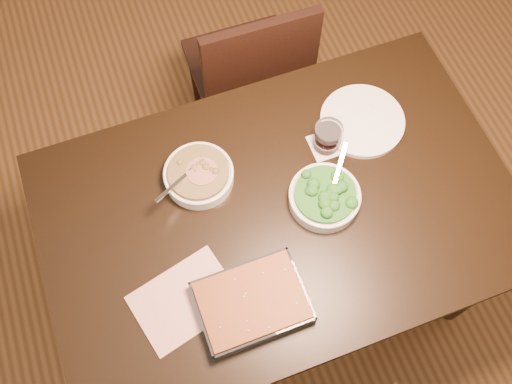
{
  "coord_description": "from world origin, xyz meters",
  "views": [
    {
      "loc": [
        -0.3,
        -0.6,
        2.3
      ],
      "look_at": [
        -0.06,
        0.05,
        0.8
      ],
      "focal_mm": 40.0,
      "sensor_mm": 36.0,
      "label": 1
    }
  ],
  "objects_px": {
    "chair_far": "(251,73)",
    "table": "(279,221)",
    "baking_dish": "(252,302)",
    "dinner_plate": "(362,121)",
    "wine_tumbler": "(328,137)",
    "stew_bowl": "(199,175)",
    "broccoli_bowl": "(325,197)"
  },
  "relations": [
    {
      "from": "chair_far",
      "to": "table",
      "type": "bearing_deg",
      "value": 78.33
    },
    {
      "from": "baking_dish",
      "to": "dinner_plate",
      "type": "xyz_separation_m",
      "value": [
        0.53,
        0.43,
        -0.02
      ]
    },
    {
      "from": "wine_tumbler",
      "to": "dinner_plate",
      "type": "height_order",
      "value": "wine_tumbler"
    },
    {
      "from": "chair_far",
      "to": "stew_bowl",
      "type": "bearing_deg",
      "value": 56.13
    },
    {
      "from": "table",
      "to": "wine_tumbler",
      "type": "height_order",
      "value": "wine_tumbler"
    },
    {
      "from": "broccoli_bowl",
      "to": "stew_bowl",
      "type": "bearing_deg",
      "value": 148.65
    },
    {
      "from": "baking_dish",
      "to": "wine_tumbler",
      "type": "bearing_deg",
      "value": 44.91
    },
    {
      "from": "stew_bowl",
      "to": "dinner_plate",
      "type": "bearing_deg",
      "value": 1.29
    },
    {
      "from": "dinner_plate",
      "to": "broccoli_bowl",
      "type": "bearing_deg",
      "value": -136.71
    },
    {
      "from": "stew_bowl",
      "to": "dinner_plate",
      "type": "distance_m",
      "value": 0.55
    },
    {
      "from": "stew_bowl",
      "to": "dinner_plate",
      "type": "height_order",
      "value": "stew_bowl"
    },
    {
      "from": "table",
      "to": "baking_dish",
      "type": "xyz_separation_m",
      "value": [
        -0.18,
        -0.24,
        0.12
      ]
    },
    {
      "from": "table",
      "to": "chair_far",
      "type": "bearing_deg",
      "value": 77.13
    },
    {
      "from": "stew_bowl",
      "to": "baking_dish",
      "type": "distance_m",
      "value": 0.42
    },
    {
      "from": "broccoli_bowl",
      "to": "wine_tumbler",
      "type": "height_order",
      "value": "wine_tumbler"
    },
    {
      "from": "stew_bowl",
      "to": "baking_dish",
      "type": "xyz_separation_m",
      "value": [
        0.02,
        -0.42,
        -0.0
      ]
    },
    {
      "from": "dinner_plate",
      "to": "chair_far",
      "type": "height_order",
      "value": "chair_far"
    },
    {
      "from": "stew_bowl",
      "to": "broccoli_bowl",
      "type": "bearing_deg",
      "value": -31.35
    },
    {
      "from": "broccoli_bowl",
      "to": "wine_tumbler",
      "type": "relative_size",
      "value": 2.28
    },
    {
      "from": "table",
      "to": "broccoli_bowl",
      "type": "height_order",
      "value": "broccoli_bowl"
    },
    {
      "from": "table",
      "to": "stew_bowl",
      "type": "height_order",
      "value": "stew_bowl"
    },
    {
      "from": "dinner_plate",
      "to": "stew_bowl",
      "type": "bearing_deg",
      "value": -178.71
    },
    {
      "from": "broccoli_bowl",
      "to": "baking_dish",
      "type": "distance_m",
      "value": 0.38
    },
    {
      "from": "broccoli_bowl",
      "to": "dinner_plate",
      "type": "xyz_separation_m",
      "value": [
        0.22,
        0.21,
        -0.02
      ]
    },
    {
      "from": "wine_tumbler",
      "to": "chair_far",
      "type": "distance_m",
      "value": 0.6
    },
    {
      "from": "stew_bowl",
      "to": "chair_far",
      "type": "relative_size",
      "value": 0.24
    },
    {
      "from": "broccoli_bowl",
      "to": "dinner_plate",
      "type": "relative_size",
      "value": 0.82
    },
    {
      "from": "wine_tumbler",
      "to": "dinner_plate",
      "type": "distance_m",
      "value": 0.15
    },
    {
      "from": "table",
      "to": "baking_dish",
      "type": "height_order",
      "value": "baking_dish"
    },
    {
      "from": "stew_bowl",
      "to": "chair_far",
      "type": "bearing_deg",
      "value": 54.92
    },
    {
      "from": "broccoli_bowl",
      "to": "wine_tumbler",
      "type": "xyz_separation_m",
      "value": [
        0.08,
        0.17,
        0.02
      ]
    },
    {
      "from": "broccoli_bowl",
      "to": "dinner_plate",
      "type": "bearing_deg",
      "value": 43.29
    }
  ]
}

